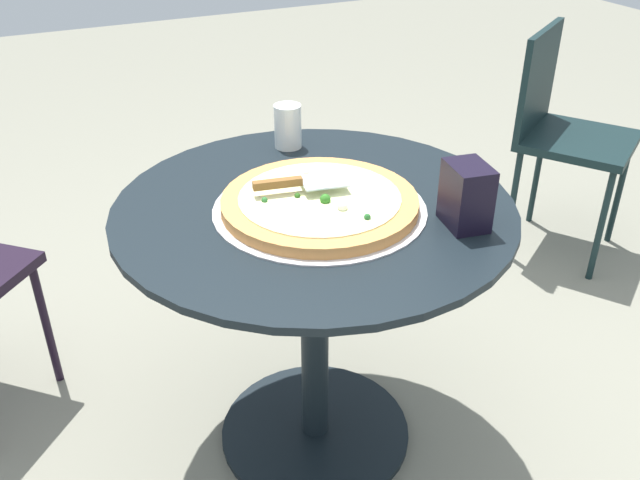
# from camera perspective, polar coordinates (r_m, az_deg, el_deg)

# --- Properties ---
(ground_plane) EXTENTS (10.00, 10.00, 0.00)m
(ground_plane) POSITION_cam_1_polar(r_m,az_deg,el_deg) (1.99, -0.40, -15.64)
(ground_plane) COLOR gray
(patio_table) EXTENTS (0.91, 0.91, 0.72)m
(patio_table) POSITION_cam_1_polar(r_m,az_deg,el_deg) (1.66, -0.46, -3.30)
(patio_table) COLOR black
(patio_table) RESTS_ON ground
(pizza_on_tray) EXTENTS (0.48, 0.48, 0.05)m
(pizza_on_tray) POSITION_cam_1_polar(r_m,az_deg,el_deg) (1.52, 0.00, 3.08)
(pizza_on_tray) COLOR silver
(pizza_on_tray) RESTS_ON patio_table
(pizza_server) EXTENTS (0.10, 0.22, 0.02)m
(pizza_server) POSITION_cam_1_polar(r_m,az_deg,el_deg) (1.52, -1.69, 4.81)
(pizza_server) COLOR silver
(pizza_server) RESTS_ON pizza_on_tray
(drinking_cup) EXTENTS (0.07, 0.07, 0.11)m
(drinking_cup) POSITION_cam_1_polar(r_m,az_deg,el_deg) (1.83, -2.68, 9.38)
(drinking_cup) COLOR silver
(drinking_cup) RESTS_ON patio_table
(napkin_dispenser) EXTENTS (0.12, 0.10, 0.14)m
(napkin_dispenser) POSITION_cam_1_polar(r_m,az_deg,el_deg) (1.47, 12.02, 3.62)
(napkin_dispenser) COLOR black
(napkin_dispenser) RESTS_ON patio_table
(patio_chair_far) EXTENTS (0.53, 0.53, 0.85)m
(patio_chair_far) POSITION_cam_1_polar(r_m,az_deg,el_deg) (2.73, 19.38, 9.03)
(patio_chair_far) COLOR black
(patio_chair_far) RESTS_ON ground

